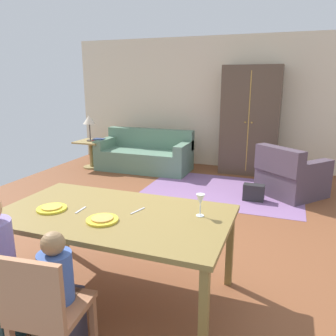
{
  "coord_description": "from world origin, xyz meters",
  "views": [
    {
      "loc": [
        1.24,
        -3.46,
        1.82
      ],
      "look_at": [
        -0.03,
        0.01,
        0.85
      ],
      "focal_mm": 35.76,
      "sensor_mm": 36.0,
      "label": 1
    }
  ],
  "objects_px": {
    "side_table": "(91,150)",
    "armoire": "(250,121)",
    "person_child": "(61,299)",
    "dining_table": "(114,220)",
    "plate_near_child": "(102,220)",
    "couch": "(145,155)",
    "armchair": "(290,176)",
    "table_lamp": "(89,121)",
    "plate_near_man": "(52,209)",
    "wine_glass": "(200,200)",
    "handbag": "(254,193)",
    "book_lower": "(98,140)",
    "book_upper": "(99,139)",
    "dining_chair_child": "(44,308)"
  },
  "relations": [
    {
      "from": "dining_chair_child",
      "to": "plate_near_man",
      "type": "bearing_deg",
      "value": 124.58
    },
    {
      "from": "dining_chair_child",
      "to": "book_lower",
      "type": "relative_size",
      "value": 3.95
    },
    {
      "from": "table_lamp",
      "to": "book_lower",
      "type": "height_order",
      "value": "table_lamp"
    },
    {
      "from": "dining_table",
      "to": "armchair",
      "type": "bearing_deg",
      "value": 67.11
    },
    {
      "from": "side_table",
      "to": "table_lamp",
      "type": "bearing_deg",
      "value": 135.0
    },
    {
      "from": "plate_near_man",
      "to": "plate_near_child",
      "type": "xyz_separation_m",
      "value": [
        0.53,
        -0.06,
        0.0
      ]
    },
    {
      "from": "couch",
      "to": "armchair",
      "type": "relative_size",
      "value": 1.59
    },
    {
      "from": "side_table",
      "to": "armoire",
      "type": "bearing_deg",
      "value": 13.18
    },
    {
      "from": "dining_chair_child",
      "to": "table_lamp",
      "type": "relative_size",
      "value": 1.61
    },
    {
      "from": "armoire",
      "to": "plate_near_man",
      "type": "bearing_deg",
      "value": -103.42
    },
    {
      "from": "plate_near_man",
      "to": "book_upper",
      "type": "bearing_deg",
      "value": 116.26
    },
    {
      "from": "dining_chair_child",
      "to": "plate_near_child",
      "type": "bearing_deg",
      "value": 90.68
    },
    {
      "from": "dining_table",
      "to": "wine_glass",
      "type": "distance_m",
      "value": 0.74
    },
    {
      "from": "handbag",
      "to": "plate_near_man",
      "type": "bearing_deg",
      "value": -115.39
    },
    {
      "from": "dining_table",
      "to": "table_lamp",
      "type": "bearing_deg",
      "value": 125.23
    },
    {
      "from": "armoire",
      "to": "wine_glass",
      "type": "bearing_deg",
      "value": -88.39
    },
    {
      "from": "person_child",
      "to": "armoire",
      "type": "bearing_deg",
      "value": 83.72
    },
    {
      "from": "armoire",
      "to": "side_table",
      "type": "relative_size",
      "value": 3.62
    },
    {
      "from": "armchair",
      "to": "person_child",
      "type": "bearing_deg",
      "value": -109.11
    },
    {
      "from": "person_child",
      "to": "armchair",
      "type": "bearing_deg",
      "value": 70.89
    },
    {
      "from": "plate_near_man",
      "to": "book_upper",
      "type": "xyz_separation_m",
      "value": [
        -1.91,
        3.87,
        -0.15
      ]
    },
    {
      "from": "handbag",
      "to": "wine_glass",
      "type": "bearing_deg",
      "value": -93.9
    },
    {
      "from": "armoire",
      "to": "table_lamp",
      "type": "height_order",
      "value": "armoire"
    },
    {
      "from": "person_child",
      "to": "handbag",
      "type": "relative_size",
      "value": 2.89
    },
    {
      "from": "couch",
      "to": "book_lower",
      "type": "relative_size",
      "value": 8.7
    },
    {
      "from": "armoire",
      "to": "book_upper",
      "type": "relative_size",
      "value": 9.55
    },
    {
      "from": "dining_chair_child",
      "to": "armchair",
      "type": "height_order",
      "value": "dining_chair_child"
    },
    {
      "from": "dining_chair_child",
      "to": "book_upper",
      "type": "bearing_deg",
      "value": 117.75
    },
    {
      "from": "person_child",
      "to": "handbag",
      "type": "distance_m",
      "value": 3.66
    },
    {
      "from": "wine_glass",
      "to": "armoire",
      "type": "distance_m",
      "value": 4.29
    },
    {
      "from": "armchair",
      "to": "armoire",
      "type": "xyz_separation_m",
      "value": [
        -0.82,
        1.19,
        0.73
      ]
    },
    {
      "from": "person_child",
      "to": "book_upper",
      "type": "height_order",
      "value": "person_child"
    },
    {
      "from": "book_upper",
      "to": "dining_chair_child",
      "type": "bearing_deg",
      "value": -62.25
    },
    {
      "from": "book_upper",
      "to": "plate_near_man",
      "type": "bearing_deg",
      "value": -63.74
    },
    {
      "from": "armchair",
      "to": "plate_near_man",
      "type": "bearing_deg",
      "value": -119.35
    },
    {
      "from": "book_lower",
      "to": "armchair",
      "type": "bearing_deg",
      "value": -7.06
    },
    {
      "from": "dining_chair_child",
      "to": "book_lower",
      "type": "xyz_separation_m",
      "value": [
        -2.46,
        4.65,
        0.1
      ]
    },
    {
      "from": "person_child",
      "to": "side_table",
      "type": "bearing_deg",
      "value": 120.55
    },
    {
      "from": "plate_near_man",
      "to": "book_upper",
      "type": "distance_m",
      "value": 4.32
    },
    {
      "from": "dining_table",
      "to": "plate_near_child",
      "type": "xyz_separation_m",
      "value": [
        -0.0,
        -0.18,
        0.07
      ]
    },
    {
      "from": "armoire",
      "to": "book_lower",
      "type": "xyz_separation_m",
      "value": [
        -3.02,
        -0.71,
        -0.46
      ]
    },
    {
      "from": "wine_glass",
      "to": "handbag",
      "type": "distance_m",
      "value": 2.75
    },
    {
      "from": "dining_chair_child",
      "to": "side_table",
      "type": "xyz_separation_m",
      "value": [
        -2.63,
        4.61,
        -0.11
      ]
    },
    {
      "from": "dining_table",
      "to": "person_child",
      "type": "height_order",
      "value": "person_child"
    },
    {
      "from": "plate_near_child",
      "to": "person_child",
      "type": "relative_size",
      "value": 0.27
    },
    {
      "from": "table_lamp",
      "to": "book_upper",
      "type": "relative_size",
      "value": 2.45
    },
    {
      "from": "plate_near_child",
      "to": "side_table",
      "type": "distance_m",
      "value": 4.72
    },
    {
      "from": "wine_glass",
      "to": "book_lower",
      "type": "height_order",
      "value": "wine_glass"
    },
    {
      "from": "armchair",
      "to": "armoire",
      "type": "relative_size",
      "value": 0.57
    },
    {
      "from": "book_upper",
      "to": "handbag",
      "type": "height_order",
      "value": "book_upper"
    }
  ]
}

